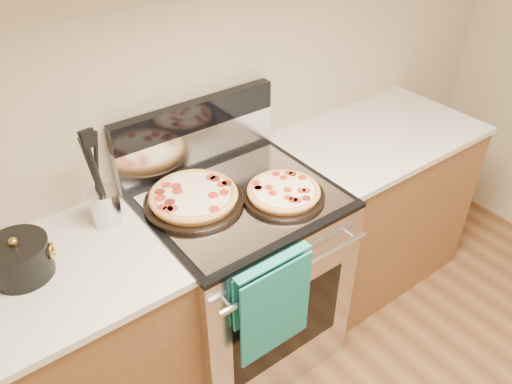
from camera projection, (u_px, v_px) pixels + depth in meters
wall_back at (187, 69)px, 2.00m from camera, size 4.00×0.00×4.00m
range_body at (241, 279)px, 2.29m from camera, size 0.76×0.68×0.90m
oven_window at (288, 325)px, 2.07m from camera, size 0.56×0.01×0.40m
cooktop at (239, 198)px, 2.02m from camera, size 0.76×0.68×0.02m
backsplash_lower at (198, 146)px, 2.17m from camera, size 0.76×0.06×0.18m
backsplash_upper at (195, 115)px, 2.08m from camera, size 0.76×0.06×0.12m
oven_handle at (298, 270)px, 1.84m from camera, size 0.70×0.03×0.03m
dish_towel at (272, 304)px, 1.84m from camera, size 0.32×0.05×0.42m
foil_sheet at (244, 199)px, 2.00m from camera, size 0.70×0.55×0.01m
cabinet_left at (48, 377)px, 1.89m from camera, size 1.00×0.62×0.88m
countertop_left at (14, 294)px, 1.62m from camera, size 1.02×0.64×0.03m
cabinet_right at (368, 208)px, 2.75m from camera, size 1.00×0.62×0.88m
countertop_right at (380, 135)px, 2.48m from camera, size 1.02×0.64×0.03m
pepperoni_pizza_back at (194, 198)px, 1.96m from camera, size 0.51×0.51×0.05m
pepperoni_pizza_front at (284, 193)px, 1.99m from camera, size 0.43×0.43×0.04m
utensil_crock at (105, 206)px, 1.87m from camera, size 0.12×0.12×0.14m
saucepan at (20, 261)px, 1.64m from camera, size 0.26×0.26×0.12m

